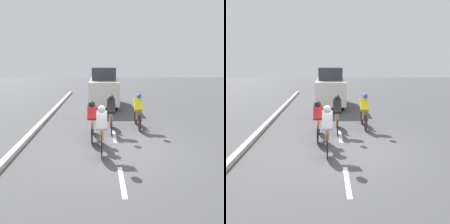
% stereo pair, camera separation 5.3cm
% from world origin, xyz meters
% --- Properties ---
extents(ground_plane, '(60.00, 60.00, 0.00)m').
position_xyz_m(ground_plane, '(0.00, 0.00, 0.00)').
color(ground_plane, '#4C4C4F').
extents(lane_stripe_near, '(0.12, 1.40, 0.01)m').
position_xyz_m(lane_stripe_near, '(0.00, 2.10, 0.00)').
color(lane_stripe_near, white).
rests_on(lane_stripe_near, ground).
extents(lane_stripe_mid, '(0.12, 1.40, 0.01)m').
position_xyz_m(lane_stripe_mid, '(0.00, -1.10, 0.00)').
color(lane_stripe_mid, white).
rests_on(lane_stripe_mid, ground).
extents(lane_stripe_far, '(0.12, 1.40, 0.01)m').
position_xyz_m(lane_stripe_far, '(0.00, -4.30, 0.00)').
color(lane_stripe_far, white).
rests_on(lane_stripe_far, ground).
extents(curb, '(0.20, 23.42, 0.14)m').
position_xyz_m(curb, '(3.20, -1.10, 0.07)').
color(curb, '#B7B2A8').
rests_on(curb, ground).
extents(cyclist_black, '(0.32, 1.71, 1.54)m').
position_xyz_m(cyclist_black, '(0.10, -1.63, 0.79)').
color(cyclist_black, black).
rests_on(cyclist_black, ground).
extents(cyclist_yellow, '(0.33, 1.70, 1.52)m').
position_xyz_m(cyclist_yellow, '(-1.05, -2.08, 0.78)').
color(cyclist_yellow, black).
rests_on(cyclist_yellow, ground).
extents(cyclist_red, '(0.32, 1.70, 1.48)m').
position_xyz_m(cyclist_red, '(0.82, -0.79, 0.78)').
color(cyclist_red, black).
rests_on(cyclist_red, ground).
extents(cyclist_white, '(0.33, 1.67, 1.56)m').
position_xyz_m(cyclist_white, '(0.48, 0.42, 0.82)').
color(cyclist_white, black).
rests_on(cyclist_white, ground).
extents(support_car, '(1.70, 4.04, 2.40)m').
position_xyz_m(support_car, '(0.32, -6.85, 1.18)').
color(support_car, black).
rests_on(support_car, ground).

